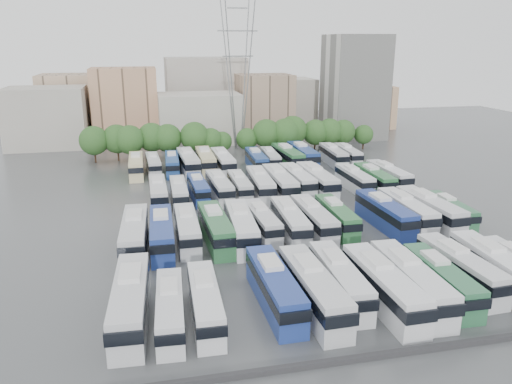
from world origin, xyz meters
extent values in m
plane|color=#424447|center=(0.00, 0.00, 0.00)|extent=(220.00, 220.00, 0.00)
cube|color=#2D2D30|center=(0.00, -33.00, 0.25)|extent=(56.00, 0.50, 0.50)
cylinder|color=black|center=(-29.90, 42.02, 1.25)|extent=(0.36, 0.36, 2.51)
sphere|color=#234C1E|center=(-29.90, 42.02, 4.66)|extent=(6.02, 6.02, 6.02)
cylinder|color=black|center=(-25.29, 42.75, 1.26)|extent=(0.36, 0.36, 2.52)
sphere|color=#234C1E|center=(-25.29, 42.75, 4.69)|extent=(6.06, 6.06, 6.06)
cylinder|color=black|center=(-22.67, 41.25, 1.26)|extent=(0.36, 0.36, 2.52)
sphere|color=#234C1E|center=(-22.67, 41.25, 4.68)|extent=(6.05, 6.05, 6.05)
cylinder|color=black|center=(-18.12, 42.83, 1.28)|extent=(0.36, 0.36, 2.55)
sphere|color=#234C1E|center=(-18.12, 42.83, 4.74)|extent=(6.12, 6.12, 6.12)
cylinder|color=black|center=(-14.85, 41.82, 1.25)|extent=(0.36, 0.36, 2.49)
sphere|color=#234C1E|center=(-14.85, 41.82, 4.63)|extent=(5.98, 5.98, 5.98)
cylinder|color=black|center=(-9.23, 41.32, 1.30)|extent=(0.36, 0.36, 2.60)
sphere|color=#234C1E|center=(-9.23, 41.32, 4.83)|extent=(6.24, 6.24, 6.24)
cylinder|color=black|center=(-5.72, 41.60, 1.05)|extent=(0.36, 0.36, 2.11)
sphere|color=#234C1E|center=(-5.72, 41.60, 3.92)|extent=(5.06, 5.06, 5.06)
cylinder|color=black|center=(-3.14, 42.19, 0.90)|extent=(0.36, 0.36, 1.80)
sphere|color=#234C1E|center=(-3.14, 42.19, 3.34)|extent=(4.32, 4.32, 4.32)
cylinder|color=black|center=(2.33, 41.90, 1.00)|extent=(0.36, 0.36, 1.99)
sphere|color=#234C1E|center=(2.33, 41.90, 3.70)|extent=(4.78, 4.78, 4.78)
cylinder|color=black|center=(6.68, 41.74, 1.30)|extent=(0.36, 0.36, 2.60)
sphere|color=#234C1E|center=(6.68, 41.74, 4.82)|extent=(6.23, 6.23, 6.23)
cylinder|color=black|center=(10.79, 41.17, 1.32)|extent=(0.36, 0.36, 2.63)
sphere|color=#234C1E|center=(10.79, 41.17, 4.89)|extent=(6.31, 6.31, 6.31)
cylinder|color=black|center=(13.06, 42.82, 1.36)|extent=(0.36, 0.36, 2.73)
sphere|color=#234C1E|center=(13.06, 42.82, 5.06)|extent=(6.54, 6.54, 6.54)
cylinder|color=black|center=(18.31, 42.52, 1.21)|extent=(0.36, 0.36, 2.41)
sphere|color=#234C1E|center=(18.31, 42.52, 4.48)|extent=(5.79, 5.79, 5.79)
cylinder|color=black|center=(21.77, 42.59, 1.22)|extent=(0.36, 0.36, 2.45)
sphere|color=#234C1E|center=(21.77, 42.59, 4.54)|extent=(5.87, 5.87, 5.87)
cylinder|color=black|center=(25.24, 42.84, 1.16)|extent=(0.36, 0.36, 2.31)
sphere|color=#234C1E|center=(25.24, 42.84, 4.30)|extent=(5.55, 5.55, 5.55)
cylinder|color=black|center=(30.33, 42.75, 0.93)|extent=(0.36, 0.36, 1.87)
sphere|color=#234C1E|center=(30.33, 42.75, 3.47)|extent=(4.49, 4.49, 4.49)
cube|color=#9E998E|center=(-42.00, 62.00, 7.00)|extent=(18.00, 14.00, 14.00)
cube|color=tan|center=(-24.00, 68.00, 9.00)|extent=(16.00, 12.00, 18.00)
cube|color=#ADA89E|center=(-6.00, 60.00, 6.00)|extent=(20.00, 14.00, 12.00)
cube|color=gray|center=(12.00, 66.00, 8.00)|extent=(14.00, 12.00, 16.00)
cube|color=gray|center=(-2.00, 80.00, 10.00)|extent=(22.00, 16.00, 20.00)
cube|color=tan|center=(-38.00, 78.00, 8.00)|extent=(16.00, 14.00, 16.00)
cube|color=#A39E93|center=(20.00, 78.00, 7.00)|extent=(18.00, 14.00, 14.00)
cube|color=tan|center=(44.00, 72.00, 6.00)|extent=(14.00, 12.00, 12.00)
cube|color=gray|center=(-14.00, 74.00, 5.00)|extent=(12.00, 10.00, 10.00)
cube|color=silver|center=(34.00, 58.00, 13.00)|extent=(14.00, 14.00, 26.00)
cylinder|color=slate|center=(0.00, 48.00, 17.00)|extent=(2.90, 2.91, 33.83)
cylinder|color=slate|center=(0.00, 52.00, 17.00)|extent=(2.90, 2.91, 33.83)
cylinder|color=slate|center=(4.00, 48.00, 17.00)|extent=(2.90, 2.91, 33.83)
cylinder|color=slate|center=(4.00, 52.00, 17.00)|extent=(2.90, 2.91, 33.83)
cube|color=slate|center=(2.00, 50.00, 31.28)|extent=(4.50, 0.30, 0.30)
cube|color=slate|center=(2.00, 50.00, 26.52)|extent=(9.00, 0.30, 0.30)
cube|color=slate|center=(2.00, 50.00, 21.08)|extent=(7.00, 0.30, 0.30)
cube|color=silver|center=(-21.49, -23.15, 1.89)|extent=(3.47, 13.48, 3.79)
cube|color=black|center=(-21.50, -23.31, 2.62)|extent=(3.61, 13.69, 1.11)
cube|color=silver|center=(-21.41, -21.48, 4.03)|extent=(2.06, 3.65, 0.49)
cube|color=silver|center=(-18.10, -24.62, 1.53)|extent=(2.83, 10.93, 3.07)
cube|color=black|center=(-18.11, -24.75, 2.12)|extent=(2.95, 11.09, 0.90)
cube|color=silver|center=(-18.04, -23.27, 3.27)|extent=(1.67, 2.96, 0.40)
cube|color=silver|center=(-14.94, -24.18, 1.60)|extent=(2.69, 11.37, 3.21)
cube|color=black|center=(-14.94, -24.32, 2.22)|extent=(2.81, 11.54, 0.94)
cube|color=silver|center=(-14.90, -22.76, 3.41)|extent=(1.68, 3.06, 0.41)
cube|color=navy|center=(-8.23, -23.17, 1.80)|extent=(2.92, 12.74, 3.60)
cube|color=black|center=(-8.23, -23.33, 2.49)|extent=(3.05, 12.93, 1.06)
cube|color=silver|center=(-8.26, -21.58, 3.83)|extent=(1.86, 3.42, 0.47)
cube|color=silver|center=(-4.84, -24.42, 1.88)|extent=(3.10, 13.31, 3.75)
cube|color=black|center=(-4.84, -24.59, 2.60)|extent=(3.24, 13.51, 1.10)
cube|color=silver|center=(-4.88, -22.77, 4.00)|extent=(1.95, 3.57, 0.49)
cube|color=silver|center=(-1.59, -22.82, 1.73)|extent=(3.03, 12.32, 3.47)
cube|color=black|center=(-1.60, -22.98, 2.40)|extent=(3.16, 12.51, 1.02)
cube|color=silver|center=(-1.54, -21.29, 3.69)|extent=(1.85, 3.32, 0.45)
cube|color=silver|center=(1.85, -25.29, 1.86)|extent=(2.97, 13.15, 3.72)
cube|color=black|center=(1.86, -25.45, 2.57)|extent=(3.10, 13.35, 1.09)
cube|color=silver|center=(1.83, -23.65, 3.96)|extent=(1.91, 3.52, 0.48)
cube|color=silver|center=(4.87, -24.96, 1.85)|extent=(3.14, 13.13, 3.70)
cube|color=black|center=(4.87, -25.12, 2.56)|extent=(3.28, 13.33, 1.09)
cube|color=silver|center=(4.92, -23.33, 3.94)|extent=(1.95, 3.53, 0.48)
cube|color=#2C6843|center=(8.25, -24.83, 1.64)|extent=(2.82, 11.66, 3.28)
cube|color=black|center=(8.24, -24.98, 2.27)|extent=(2.95, 11.84, 0.97)
cube|color=silver|center=(8.29, -23.39, 3.50)|extent=(1.74, 3.14, 0.43)
cube|color=silver|center=(11.54, -23.09, 1.72)|extent=(3.13, 12.23, 3.44)
cube|color=black|center=(11.54, -23.24, 2.37)|extent=(3.26, 12.42, 1.01)
cube|color=silver|center=(11.47, -21.57, 3.66)|extent=(1.87, 3.31, 0.44)
cube|color=silver|center=(14.98, -24.09, 1.82)|extent=(3.14, 12.95, 3.65)
cube|color=black|center=(14.97, -24.25, 2.52)|extent=(3.27, 13.14, 1.07)
cube|color=silver|center=(15.03, -22.48, 3.88)|extent=(1.93, 3.49, 0.47)
cube|color=silver|center=(-21.32, -6.59, 1.87)|extent=(3.30, 13.28, 3.73)
cube|color=black|center=(-21.33, -6.76, 2.58)|extent=(3.43, 13.48, 1.10)
cube|color=silver|center=(-21.26, -4.95, 3.98)|extent=(2.00, 3.58, 0.48)
cube|color=navy|center=(-18.11, -6.60, 1.78)|extent=(2.94, 12.64, 3.57)
cube|color=black|center=(-18.12, -6.76, 2.46)|extent=(3.07, 12.83, 1.05)
cube|color=silver|center=(-18.08, -5.03, 3.80)|extent=(1.85, 3.39, 0.46)
cube|color=silver|center=(-14.95, -5.64, 1.67)|extent=(2.64, 11.84, 3.35)
cube|color=black|center=(-14.95, -5.79, 2.31)|extent=(2.76, 12.02, 0.98)
cube|color=silver|center=(-14.93, -4.17, 3.56)|extent=(1.71, 3.17, 0.43)
cube|color=#2C673B|center=(-11.47, -6.41, 1.78)|extent=(3.13, 12.68, 3.57)
cube|color=black|center=(-11.46, -6.57, 2.47)|extent=(3.26, 12.87, 1.05)
cube|color=silver|center=(-11.52, -4.84, 3.80)|extent=(1.90, 3.42, 0.46)
cube|color=silver|center=(-8.33, -6.84, 1.82)|extent=(3.40, 13.00, 3.65)
cube|color=black|center=(-8.33, -7.00, 2.52)|extent=(3.53, 13.20, 1.07)
cube|color=silver|center=(-8.24, -5.23, 3.88)|extent=(2.00, 3.52, 0.47)
cube|color=silver|center=(-5.18, -4.84, 1.58)|extent=(2.86, 11.28, 3.17)
cube|color=black|center=(-5.18, -4.98, 2.19)|extent=(2.98, 11.45, 0.93)
cube|color=silver|center=(-5.24, -3.44, 3.37)|extent=(1.71, 3.05, 0.41)
cube|color=silver|center=(-1.64, -5.77, 1.71)|extent=(3.02, 12.17, 3.42)
cube|color=black|center=(-1.65, -5.92, 2.37)|extent=(3.14, 12.36, 1.01)
cube|color=silver|center=(-1.59, -4.26, 3.65)|extent=(1.83, 3.28, 0.44)
cube|color=silver|center=(1.59, -5.67, 1.73)|extent=(2.74, 12.21, 3.45)
cube|color=black|center=(1.60, -5.82, 2.38)|extent=(2.86, 12.39, 1.01)
cube|color=silver|center=(1.58, -4.15, 3.67)|extent=(1.76, 3.27, 0.45)
cube|color=#2E6D3B|center=(5.02, -5.11, 1.62)|extent=(2.65, 11.46, 3.23)
cube|color=black|center=(5.01, -5.25, 2.23)|extent=(2.76, 11.63, 0.95)
cube|color=silver|center=(5.04, -3.68, 3.44)|extent=(1.68, 3.07, 0.42)
cube|color=navy|center=(11.70, -5.80, 1.79)|extent=(3.20, 12.75, 3.58)
cube|color=black|center=(11.71, -5.96, 2.48)|extent=(3.34, 12.94, 1.05)
cube|color=silver|center=(11.64, -4.22, 3.82)|extent=(1.93, 3.44, 0.46)
cube|color=silver|center=(14.96, -5.59, 1.79)|extent=(2.70, 12.61, 3.57)
cube|color=black|center=(14.96, -5.75, 2.47)|extent=(2.83, 12.80, 1.05)
cube|color=silver|center=(14.96, -4.01, 3.80)|extent=(1.79, 3.36, 0.46)
cube|color=silver|center=(18.23, -6.02, 1.85)|extent=(3.45, 13.22, 3.71)
cube|color=black|center=(18.24, -6.19, 2.56)|extent=(3.59, 13.42, 1.09)
cube|color=silver|center=(18.15, -4.39, 3.95)|extent=(2.03, 3.58, 0.48)
cube|color=#2C6641|center=(21.59, -5.86, 1.51)|extent=(2.76, 10.72, 3.01)
cube|color=black|center=(21.59, -5.99, 2.08)|extent=(2.87, 10.89, 0.89)
cube|color=silver|center=(21.66, -4.53, 3.21)|extent=(1.64, 2.90, 0.39)
cube|color=silver|center=(-17.96, 11.24, 1.64)|extent=(2.53, 11.58, 3.28)
cube|color=black|center=(-17.96, 11.10, 2.26)|extent=(2.65, 11.75, 0.96)
cube|color=silver|center=(-17.97, 12.69, 3.49)|extent=(1.66, 3.09, 0.42)
cube|color=silver|center=(-14.81, 10.96, 1.54)|extent=(2.44, 10.89, 3.08)
cube|color=black|center=(-14.81, 10.82, 2.13)|extent=(2.55, 11.05, 0.90)
cube|color=silver|center=(-14.79, 12.31, 3.28)|extent=(1.57, 2.91, 0.40)
cube|color=navy|center=(-11.61, 12.48, 1.53)|extent=(2.69, 10.86, 3.06)
cube|color=black|center=(-11.61, 12.35, 2.11)|extent=(2.81, 11.03, 0.90)
cube|color=silver|center=(-11.67, 13.83, 3.25)|extent=(1.63, 2.93, 0.40)
cube|color=silver|center=(-8.25, 11.99, 1.67)|extent=(3.05, 11.90, 3.34)
cube|color=black|center=(-8.24, 11.85, 2.31)|extent=(3.18, 12.09, 0.98)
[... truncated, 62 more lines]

